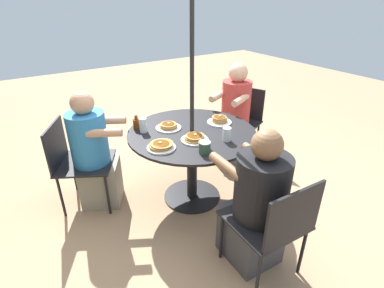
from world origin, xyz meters
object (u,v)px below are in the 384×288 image
Objects in this scene: patio_chair_north at (240,118)px; pancake_plate_c at (195,138)px; patio_chair_east at (75,159)px; coffee_cup at (205,147)px; drinking_glass_b at (143,125)px; patio_table at (192,146)px; syrup_bottle at (137,124)px; pancake_plate_a at (168,127)px; diner_east at (94,155)px; drinking_glass_a at (227,134)px; pancake_plate_b at (220,120)px; pancake_plate_d at (161,146)px; patio_chair_south at (274,222)px; diner_south at (256,206)px; diner_north at (234,118)px.

pancake_plate_c is at bearing 95.55° from patio_chair_north.
patio_chair_east is 1.24m from coffee_cup.
drinking_glass_b reaches higher than patio_chair_north.
patio_table is 1.07m from patio_chair_east.
patio_chair_east is at bearing 61.54° from patio_table.
syrup_bottle reaches higher than drinking_glass_b.
diner_east is at bearing 68.28° from pancake_plate_a.
patio_chair_east reaches higher than coffee_cup.
drinking_glass_a is at bearing -139.57° from syrup_bottle.
diner_east is 1.21m from pancake_plate_b.
pancake_plate_d is 0.35m from coffee_cup.
patio_chair_south is at bearing -177.51° from pancake_plate_c.
patio_chair_north is 1.49m from pancake_plate_d.
patio_chair_east is 3.53× the size of pancake_plate_d.
coffee_cup reaches higher than pancake_plate_d.
pancake_plate_b is at bearing -48.34° from coffee_cup.
patio_chair_south is 1.46m from syrup_bottle.
drinking_glass_a is (0.58, -0.18, 0.28)m from diner_south.
drinking_glass_b is (0.06, 0.22, 0.04)m from pancake_plate_a.
patio_chair_north is at bearing 58.35° from patio_chair_south.
drinking_glass_a is at bearing 151.41° from pancake_plate_b.
pancake_plate_c is 0.23m from coffee_cup.
pancake_plate_c reaches higher than pancake_plate_d.
patio_chair_east reaches higher than pancake_plate_c.
drinking_glass_b is (-0.21, 1.34, 0.30)m from patio_chair_north.
patio_table is 1.04× the size of diner_east.
patio_chair_north is at bearing 116.44° from patio_chair_east.
patio_chair_east is 0.17m from diner_east.
diner_south reaches higher than pancake_plate_a.
diner_east is 1.51m from diner_south.
pancake_plate_a is at bearing 77.27° from diner_north.
patio_table is at bearing 90.00° from patio_chair_north.
patio_chair_east is 0.89m from pancake_plate_d.
coffee_cup is at bearing 131.66° from pancake_plate_b.
patio_chair_south is 7.03× the size of drinking_glass_a.
patio_table is 1.40× the size of patio_chair_north.
patio_table is 0.40m from drinking_glass_a.
pancake_plate_b is at bearing 70.60° from diner_south.
pancake_plate_c is (-0.19, 0.41, -0.00)m from pancake_plate_b.
diner_east reaches higher than syrup_bottle.
diner_north is 1.22m from drinking_glass_b.
patio_chair_south is 3.53× the size of pancake_plate_a.
pancake_plate_a is 0.34m from pancake_plate_c.
patio_table is 0.25m from pancake_plate_c.
pancake_plate_b is (1.09, -0.37, 0.26)m from patio_chair_south.
patio_table is 4.96× the size of pancake_plate_a.
drinking_glass_a is (-0.33, 0.18, 0.03)m from pancake_plate_b.
syrup_bottle is (0.32, 0.39, 0.20)m from patio_table.
patio_chair_north reaches higher than pancake_plate_a.
pancake_plate_c reaches higher than patio_table.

